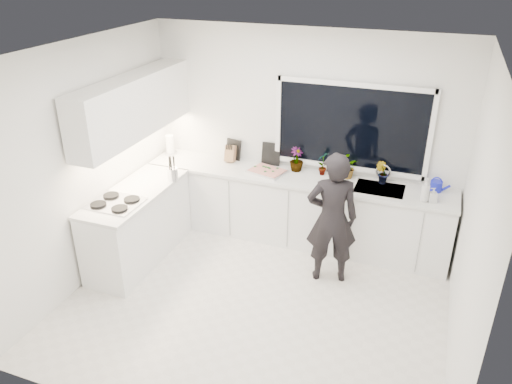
% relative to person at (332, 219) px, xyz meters
% --- Properties ---
extents(floor, '(4.00, 3.50, 0.02)m').
position_rel_person_xyz_m(floor, '(-0.64, -0.74, -0.80)').
color(floor, beige).
rests_on(floor, ground).
extents(wall_back, '(4.00, 0.02, 2.70)m').
position_rel_person_xyz_m(wall_back, '(-0.64, 1.02, 0.56)').
color(wall_back, white).
rests_on(wall_back, ground).
extents(wall_left, '(0.02, 3.50, 2.70)m').
position_rel_person_xyz_m(wall_left, '(-2.65, -0.74, 0.56)').
color(wall_left, white).
rests_on(wall_left, ground).
extents(wall_right, '(0.02, 3.50, 2.70)m').
position_rel_person_xyz_m(wall_right, '(1.37, -0.74, 0.56)').
color(wall_right, white).
rests_on(wall_right, ground).
extents(ceiling, '(4.00, 3.50, 0.02)m').
position_rel_person_xyz_m(ceiling, '(-0.64, -0.74, 1.92)').
color(ceiling, white).
rests_on(ceiling, wall_back).
extents(window, '(1.80, 0.02, 1.00)m').
position_rel_person_xyz_m(window, '(-0.04, 0.98, 0.76)').
color(window, black).
rests_on(window, wall_back).
extents(base_cabinets_back, '(3.92, 0.58, 0.88)m').
position_rel_person_xyz_m(base_cabinets_back, '(-0.64, 0.71, -0.35)').
color(base_cabinets_back, white).
rests_on(base_cabinets_back, floor).
extents(base_cabinets_left, '(0.58, 1.60, 0.88)m').
position_rel_person_xyz_m(base_cabinets_left, '(-2.31, -0.39, -0.35)').
color(base_cabinets_left, white).
rests_on(base_cabinets_left, floor).
extents(countertop_back, '(3.94, 0.62, 0.04)m').
position_rel_person_xyz_m(countertop_back, '(-0.64, 0.70, 0.11)').
color(countertop_back, silver).
rests_on(countertop_back, base_cabinets_back).
extents(countertop_left, '(0.62, 1.60, 0.04)m').
position_rel_person_xyz_m(countertop_left, '(-2.31, -0.39, 0.11)').
color(countertop_left, silver).
rests_on(countertop_left, base_cabinets_left).
extents(upper_cabinets, '(0.34, 2.10, 0.70)m').
position_rel_person_xyz_m(upper_cabinets, '(-2.43, -0.04, 1.06)').
color(upper_cabinets, white).
rests_on(upper_cabinets, wall_left).
extents(sink, '(0.58, 0.42, 0.14)m').
position_rel_person_xyz_m(sink, '(0.41, 0.71, 0.08)').
color(sink, silver).
rests_on(sink, countertop_back).
extents(faucet, '(0.03, 0.03, 0.22)m').
position_rel_person_xyz_m(faucet, '(0.41, 0.91, 0.24)').
color(faucet, silver).
rests_on(faucet, countertop_back).
extents(stovetop, '(0.56, 0.48, 0.03)m').
position_rel_person_xyz_m(stovetop, '(-2.33, -0.74, 0.14)').
color(stovetop, black).
rests_on(stovetop, countertop_left).
extents(person, '(0.66, 0.53, 1.58)m').
position_rel_person_xyz_m(person, '(0.00, 0.00, 0.00)').
color(person, black).
rests_on(person, floor).
extents(pizza_tray, '(0.53, 0.45, 0.03)m').
position_rel_person_xyz_m(pizza_tray, '(-1.01, 0.68, 0.14)').
color(pizza_tray, silver).
rests_on(pizza_tray, countertop_back).
extents(pizza, '(0.48, 0.40, 0.01)m').
position_rel_person_xyz_m(pizza, '(-1.01, 0.68, 0.16)').
color(pizza, '#B11722').
rests_on(pizza, pizza_tray).
extents(watering_can, '(0.16, 0.16, 0.13)m').
position_rel_person_xyz_m(watering_can, '(1.04, 0.87, 0.19)').
color(watering_can, '#141CC3').
rests_on(watering_can, countertop_back).
extents(paper_towel_roll, '(0.12, 0.12, 0.26)m').
position_rel_person_xyz_m(paper_towel_roll, '(-2.49, 0.81, 0.26)').
color(paper_towel_roll, white).
rests_on(paper_towel_roll, countertop_back).
extents(knife_block, '(0.13, 0.10, 0.22)m').
position_rel_person_xyz_m(knife_block, '(-1.59, 0.85, 0.24)').
color(knife_block, '#9A7448').
rests_on(knife_block, countertop_back).
extents(utensil_crock, '(0.17, 0.17, 0.16)m').
position_rel_person_xyz_m(utensil_crock, '(-2.03, 0.06, 0.21)').
color(utensil_crock, '#B8B9BD').
rests_on(utensil_crock, countertop_left).
extents(picture_frame_large, '(0.22, 0.06, 0.28)m').
position_rel_person_xyz_m(picture_frame_large, '(-1.59, 0.95, 0.27)').
color(picture_frame_large, black).
rests_on(picture_frame_large, countertop_back).
extents(picture_frame_small, '(0.25, 0.03, 0.30)m').
position_rel_person_xyz_m(picture_frame_small, '(-1.05, 0.95, 0.28)').
color(picture_frame_small, black).
rests_on(picture_frame_small, countertop_back).
extents(herb_plants, '(1.28, 0.26, 0.31)m').
position_rel_person_xyz_m(herb_plants, '(-0.19, 0.87, 0.27)').
color(herb_plants, '#26662D').
rests_on(herb_plants, countertop_back).
extents(soap_bottles, '(0.19, 0.11, 0.27)m').
position_rel_person_xyz_m(soap_bottles, '(0.96, 0.56, 0.25)').
color(soap_bottles, '#D8BF66').
rests_on(soap_bottles, countertop_back).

